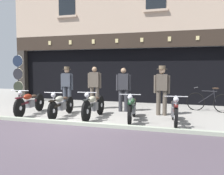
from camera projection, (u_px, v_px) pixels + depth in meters
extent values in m
cube|color=gray|center=(117.00, 103.00, 12.04)|extent=(23.32, 10.00, 0.08)
cube|color=#A1A995|center=(70.00, 124.00, 7.36)|extent=(23.32, 0.16, 0.18)
cube|color=black|center=(128.00, 74.00, 14.13)|extent=(10.41, 4.00, 2.60)
cube|color=#332D28|center=(23.00, 75.00, 13.75)|extent=(0.44, 0.36, 2.60)
cube|color=black|center=(120.00, 73.00, 12.45)|extent=(9.96, 0.03, 2.18)
cube|color=#2F241C|center=(118.00, 41.00, 11.92)|extent=(11.32, 0.24, 0.70)
cube|color=#DBC684|center=(50.00, 43.00, 12.88)|extent=(0.14, 0.03, 0.20)
cube|color=#DBC684|center=(70.00, 42.00, 12.53)|extent=(0.14, 0.03, 0.21)
cube|color=#DBC684|center=(93.00, 42.00, 12.16)|extent=(0.14, 0.03, 0.21)
cube|color=#DBC684|center=(117.00, 41.00, 11.80)|extent=(0.14, 0.03, 0.18)
cube|color=#DBC684|center=(142.00, 40.00, 11.44)|extent=(0.14, 0.03, 0.19)
cube|color=#DBC684|center=(169.00, 39.00, 11.06)|extent=(0.14, 0.03, 0.20)
cube|color=#DBC684|center=(198.00, 38.00, 10.71)|extent=(0.14, 0.03, 0.17)
cube|color=black|center=(67.00, 2.00, 12.43)|extent=(0.90, 0.02, 1.30)
cube|color=tan|center=(67.00, 16.00, 12.45)|extent=(1.10, 0.12, 0.10)
cube|color=tan|center=(156.00, 10.00, 11.12)|extent=(1.10, 0.12, 0.10)
cylinder|color=black|center=(20.00, 108.00, 8.30)|extent=(0.16, 0.66, 0.66)
cylinder|color=silver|center=(20.00, 108.00, 8.30)|extent=(0.12, 0.16, 0.15)
cylinder|color=black|center=(39.00, 102.00, 9.71)|extent=(0.17, 0.67, 0.66)
cylinder|color=silver|center=(39.00, 102.00, 9.71)|extent=(0.13, 0.16, 0.15)
cube|color=#4F1820|center=(30.00, 102.00, 8.99)|extent=(0.24, 1.33, 0.07)
cube|color=slate|center=(30.00, 104.00, 9.00)|extent=(0.24, 0.34, 0.26)
ellipsoid|color=maroon|center=(28.00, 97.00, 8.81)|extent=(0.28, 0.48, 0.20)
ellipsoid|color=#38281E|center=(34.00, 96.00, 9.24)|extent=(0.24, 0.32, 0.10)
cube|color=#4F1820|center=(19.00, 98.00, 8.27)|extent=(0.15, 0.37, 0.04)
sphere|color=silver|center=(20.00, 93.00, 8.31)|extent=(0.15, 0.15, 0.15)
cylinder|color=silver|center=(20.00, 91.00, 8.31)|extent=(0.62, 0.11, 0.02)
cylinder|color=silver|center=(20.00, 99.00, 8.31)|extent=(0.07, 0.28, 0.61)
cylinder|color=black|center=(53.00, 111.00, 7.92)|extent=(0.12, 0.61, 0.61)
cylinder|color=silver|center=(53.00, 111.00, 7.92)|extent=(0.11, 0.14, 0.13)
cylinder|color=black|center=(70.00, 105.00, 9.26)|extent=(0.13, 0.61, 0.61)
cylinder|color=silver|center=(70.00, 105.00, 9.26)|extent=(0.12, 0.14, 0.13)
cube|color=black|center=(62.00, 104.00, 8.58)|extent=(0.17, 1.27, 0.07)
cube|color=slate|center=(62.00, 106.00, 8.58)|extent=(0.23, 0.34, 0.26)
ellipsoid|color=gray|center=(60.00, 99.00, 8.40)|extent=(0.26, 0.48, 0.20)
ellipsoid|color=#38281E|center=(65.00, 98.00, 8.80)|extent=(0.22, 0.32, 0.10)
cube|color=black|center=(52.00, 101.00, 7.89)|extent=(0.13, 0.37, 0.04)
sphere|color=silver|center=(53.00, 95.00, 7.93)|extent=(0.15, 0.15, 0.15)
cylinder|color=silver|center=(53.00, 93.00, 7.93)|extent=(0.62, 0.07, 0.02)
cylinder|color=silver|center=(53.00, 102.00, 7.93)|extent=(0.06, 0.28, 0.61)
cylinder|color=black|center=(86.00, 111.00, 7.62)|extent=(0.09, 0.68, 0.67)
cylinder|color=silver|center=(86.00, 111.00, 7.62)|extent=(0.11, 0.15, 0.15)
cylinder|color=black|center=(100.00, 105.00, 8.94)|extent=(0.10, 0.68, 0.67)
cylinder|color=silver|center=(100.00, 105.00, 8.94)|extent=(0.12, 0.15, 0.15)
cube|color=black|center=(94.00, 104.00, 8.27)|extent=(0.11, 1.27, 0.07)
cube|color=slate|center=(94.00, 107.00, 8.27)|extent=(0.21, 0.33, 0.26)
ellipsoid|color=#A4A085|center=(92.00, 99.00, 8.09)|extent=(0.24, 0.47, 0.20)
ellipsoid|color=#38281E|center=(96.00, 98.00, 8.49)|extent=(0.21, 0.31, 0.10)
cube|color=black|center=(86.00, 100.00, 7.59)|extent=(0.11, 0.36, 0.04)
sphere|color=silver|center=(87.00, 95.00, 7.64)|extent=(0.15, 0.15, 0.15)
cylinder|color=silver|center=(87.00, 92.00, 7.63)|extent=(0.62, 0.05, 0.02)
cylinder|color=silver|center=(87.00, 102.00, 7.63)|extent=(0.05, 0.28, 0.61)
cylinder|color=black|center=(130.00, 115.00, 7.20)|extent=(0.15, 0.64, 0.64)
cylinder|color=silver|center=(130.00, 115.00, 7.20)|extent=(0.12, 0.15, 0.14)
cylinder|color=black|center=(134.00, 107.00, 8.59)|extent=(0.16, 0.64, 0.64)
cylinder|color=silver|center=(134.00, 107.00, 8.59)|extent=(0.13, 0.15, 0.14)
cube|color=#13331C|center=(132.00, 107.00, 7.88)|extent=(0.24, 1.30, 0.07)
cube|color=slate|center=(132.00, 109.00, 7.89)|extent=(0.24, 0.34, 0.26)
ellipsoid|color=#2A5030|center=(132.00, 101.00, 7.70)|extent=(0.28, 0.48, 0.20)
ellipsoid|color=#38281E|center=(133.00, 100.00, 8.12)|extent=(0.24, 0.32, 0.10)
cube|color=#13331C|center=(130.00, 103.00, 7.17)|extent=(0.15, 0.37, 0.04)
sphere|color=silver|center=(130.00, 97.00, 7.22)|extent=(0.15, 0.15, 0.15)
cylinder|color=silver|center=(130.00, 94.00, 7.21)|extent=(0.62, 0.11, 0.02)
cylinder|color=silver|center=(130.00, 105.00, 7.21)|extent=(0.07, 0.23, 0.62)
cylinder|color=black|center=(176.00, 118.00, 6.71)|extent=(0.14, 0.64, 0.64)
cylinder|color=silver|center=(176.00, 118.00, 6.71)|extent=(0.11, 0.15, 0.14)
cylinder|color=black|center=(173.00, 110.00, 8.06)|extent=(0.15, 0.64, 0.64)
cylinder|color=silver|center=(173.00, 110.00, 8.06)|extent=(0.12, 0.15, 0.14)
cube|color=#551817|center=(175.00, 110.00, 7.38)|extent=(0.21, 1.27, 0.07)
cube|color=slate|center=(175.00, 112.00, 7.38)|extent=(0.23, 0.34, 0.26)
ellipsoid|color=#232227|center=(175.00, 104.00, 7.20)|extent=(0.27, 0.48, 0.20)
ellipsoid|color=#38281E|center=(174.00, 102.00, 7.60)|extent=(0.23, 0.32, 0.10)
cube|color=#551817|center=(176.00, 106.00, 6.69)|extent=(0.14, 0.37, 0.04)
sphere|color=silver|center=(176.00, 99.00, 6.73)|extent=(0.15, 0.15, 0.15)
cylinder|color=silver|center=(176.00, 96.00, 6.73)|extent=(0.62, 0.09, 0.02)
cylinder|color=silver|center=(176.00, 107.00, 6.73)|extent=(0.06, 0.25, 0.62)
cylinder|color=#3D424C|center=(70.00, 97.00, 10.42)|extent=(0.15, 0.15, 0.91)
cylinder|color=#3D424C|center=(65.00, 97.00, 10.49)|extent=(0.15, 0.15, 0.91)
cube|color=#3D424C|center=(67.00, 80.00, 10.40)|extent=(0.38, 0.22, 0.55)
cube|color=white|center=(68.00, 78.00, 10.50)|extent=(0.14, 0.02, 0.31)
cube|color=brown|center=(68.00, 78.00, 10.52)|extent=(0.05, 0.01, 0.29)
cylinder|color=#3D424C|center=(72.00, 82.00, 10.34)|extent=(0.09, 0.09, 0.65)
cylinder|color=#3D424C|center=(62.00, 82.00, 10.47)|extent=(0.09, 0.09, 0.65)
sphere|color=tan|center=(67.00, 71.00, 10.37)|extent=(0.20, 0.20, 0.20)
cylinder|color=brown|center=(67.00, 69.00, 10.36)|extent=(0.35, 0.35, 0.01)
cylinder|color=brown|center=(67.00, 68.00, 10.36)|extent=(0.21, 0.21, 0.11)
cylinder|color=brown|center=(97.00, 98.00, 10.09)|extent=(0.15, 0.15, 0.91)
cylinder|color=brown|center=(92.00, 98.00, 10.14)|extent=(0.15, 0.15, 0.91)
cube|color=brown|center=(95.00, 80.00, 10.06)|extent=(0.40, 0.25, 0.61)
cube|color=silver|center=(95.00, 78.00, 10.16)|extent=(0.14, 0.03, 0.34)
cube|color=#47234C|center=(95.00, 78.00, 10.18)|extent=(0.05, 0.02, 0.31)
cylinder|color=brown|center=(100.00, 81.00, 10.01)|extent=(0.09, 0.09, 0.61)
cylinder|color=brown|center=(89.00, 81.00, 10.11)|extent=(0.09, 0.09, 0.61)
sphere|color=#9E7A5B|center=(94.00, 69.00, 10.02)|extent=(0.21, 0.21, 0.21)
cylinder|color=#2D2D33|center=(126.00, 100.00, 9.52)|extent=(0.15, 0.15, 0.86)
cylinder|color=#2D2D33|center=(121.00, 100.00, 9.55)|extent=(0.15, 0.15, 0.86)
cube|color=#2D2D33|center=(123.00, 82.00, 9.48)|extent=(0.41, 0.27, 0.61)
cube|color=silver|center=(124.00, 80.00, 9.59)|extent=(0.14, 0.04, 0.34)
cube|color=maroon|center=(124.00, 80.00, 9.60)|extent=(0.05, 0.02, 0.32)
cylinder|color=#2D2D33|center=(130.00, 83.00, 9.44)|extent=(0.09, 0.09, 0.61)
cylinder|color=#2D2D33|center=(117.00, 83.00, 9.52)|extent=(0.09, 0.09, 0.61)
sphere|color=#9E7A5B|center=(123.00, 71.00, 9.45)|extent=(0.20, 0.20, 0.20)
cylinder|color=brown|center=(165.00, 103.00, 8.74)|extent=(0.15, 0.15, 0.90)
cylinder|color=brown|center=(158.00, 103.00, 8.80)|extent=(0.15, 0.15, 0.90)
cube|color=brown|center=(162.00, 82.00, 8.72)|extent=(0.39, 0.24, 0.57)
cube|color=silver|center=(162.00, 80.00, 8.82)|extent=(0.14, 0.03, 0.32)
cube|color=maroon|center=(162.00, 81.00, 8.83)|extent=(0.05, 0.01, 0.30)
cylinder|color=brown|center=(169.00, 84.00, 8.66)|extent=(0.09, 0.09, 0.63)
cylinder|color=brown|center=(155.00, 84.00, 8.78)|extent=(0.09, 0.09, 0.63)
sphere|color=beige|center=(162.00, 71.00, 8.68)|extent=(0.22, 0.22, 0.22)
cylinder|color=brown|center=(162.00, 69.00, 8.68)|extent=(0.37, 0.37, 0.01)
cylinder|color=brown|center=(162.00, 67.00, 8.67)|extent=(0.23, 0.23, 0.12)
cylinder|color=#232328|center=(18.00, 78.00, 12.32)|extent=(0.06, 0.06, 2.29)
cylinder|color=#192338|center=(18.00, 61.00, 12.23)|extent=(0.56, 0.03, 0.56)
torus|color=silver|center=(18.00, 61.00, 12.25)|extent=(0.58, 0.04, 0.58)
cylinder|color=black|center=(18.00, 74.00, 12.28)|extent=(0.56, 0.03, 0.56)
torus|color=beige|center=(18.00, 74.00, 12.30)|extent=(0.58, 0.04, 0.58)
cylinder|color=#23281E|center=(18.00, 87.00, 12.33)|extent=(0.56, 0.03, 0.56)
torus|color=beige|center=(19.00, 87.00, 12.35)|extent=(0.58, 0.04, 0.58)
cube|color=beige|center=(164.00, 64.00, 11.62)|extent=(0.77, 0.02, 1.03)
cube|color=#1E3323|center=(164.00, 55.00, 11.57)|extent=(0.77, 0.01, 0.20)
torus|color=black|center=(196.00, 102.00, 9.84)|extent=(0.70, 0.23, 0.71)
torus|color=black|center=(223.00, 104.00, 9.28)|extent=(0.70, 0.23, 0.71)
cylinder|color=black|center=(206.00, 98.00, 9.60)|extent=(0.57, 0.19, 0.45)
cylinder|color=black|center=(209.00, 91.00, 9.53)|extent=(0.54, 0.18, 0.03)
cylinder|color=black|center=(214.00, 95.00, 9.44)|extent=(0.13, 0.06, 0.52)
ellipsoid|color=#332319|center=(216.00, 88.00, 9.40)|extent=(0.26, 0.18, 0.06)
cylinder|color=silver|center=(196.00, 87.00, 9.80)|extent=(0.16, 0.49, 0.02)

